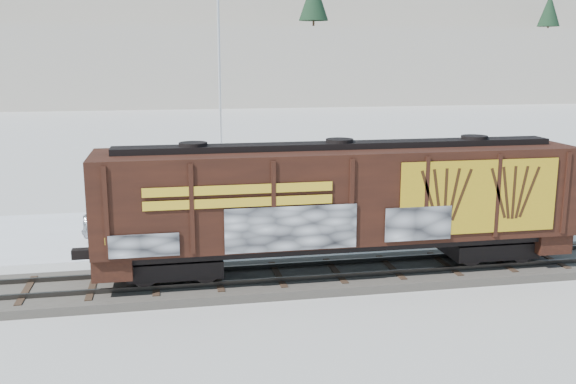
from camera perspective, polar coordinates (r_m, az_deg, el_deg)
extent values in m
plane|color=white|center=(21.82, -0.93, -8.04)|extent=(500.00, 500.00, 0.00)
cube|color=#59544C|center=(21.78, -0.93, -7.69)|extent=(50.00, 3.40, 0.28)
cube|color=#33302D|center=(21.04, -0.59, -7.78)|extent=(50.00, 0.10, 0.15)
cube|color=#33302D|center=(22.38, -1.25, -6.56)|extent=(50.00, 0.10, 0.15)
cube|color=white|center=(28.91, -3.49, -3.02)|extent=(40.00, 8.00, 0.03)
cube|color=white|center=(115.28, -9.25, 11.00)|extent=(360.00, 40.00, 12.00)
cube|color=white|center=(145.33, -9.70, 13.50)|extent=(360.00, 40.00, 24.00)
cube|color=white|center=(180.53, -10.03, 14.89)|extent=(360.00, 50.00, 35.00)
cone|color=black|center=(137.81, 22.21, 14.76)|extent=(4.20, 4.20, 6.15)
cube|color=black|center=(21.25, -10.01, -6.27)|extent=(3.00, 2.00, 0.90)
cube|color=black|center=(23.95, 17.20, -4.54)|extent=(3.00, 2.00, 0.90)
cylinder|color=black|center=(20.53, -12.64, -7.03)|extent=(0.90, 0.12, 0.90)
cube|color=black|center=(21.82, 4.46, -4.19)|extent=(15.88, 2.40, 0.25)
cube|color=black|center=(21.43, 4.53, -0.04)|extent=(15.88, 3.00, 2.98)
cube|color=black|center=(21.17, 4.60, 4.16)|extent=(14.61, 0.90, 0.20)
cube|color=#BF9517|center=(21.58, 16.68, -0.43)|extent=(5.40, 0.03, 2.41)
cube|color=gold|center=(19.23, -4.32, -0.36)|extent=(5.72, 0.02, 0.70)
cube|color=silver|center=(19.71, 0.33, -3.27)|extent=(4.13, 0.03, 1.40)
cylinder|color=silver|center=(36.22, -5.89, 0.13)|extent=(0.90, 0.90, 0.20)
cylinder|color=silver|center=(35.49, -6.11, 10.26)|extent=(0.14, 0.14, 12.95)
imported|color=#B5B7BD|center=(26.80, -12.57, -2.61)|extent=(5.25, 3.43, 1.66)
imported|color=silver|center=(29.81, 0.74, -0.84)|extent=(5.40, 3.39, 1.68)
imported|color=black|center=(29.24, 11.12, -1.61)|extent=(4.80, 1.96, 1.39)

